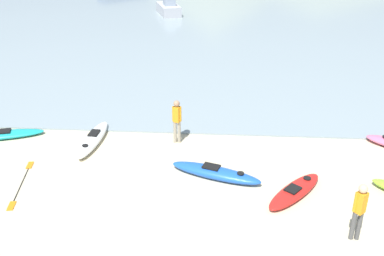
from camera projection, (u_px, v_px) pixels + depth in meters
The scene contains 7 objects.
kayak_on_sand_0 at pixel (93, 139), 16.69m from camera, with size 0.80×3.01×0.37m.
kayak_on_sand_3 at pixel (295, 191), 13.68m from camera, with size 2.17×2.47×0.29m.
kayak_on_sand_4 at pixel (216, 173), 14.52m from camera, with size 3.09×1.61×0.40m.
person_near_foreground at pixel (359, 209), 11.47m from camera, with size 0.34×0.30×1.69m.
person_near_waterline at pixel (177, 119), 16.39m from camera, with size 0.34×0.27×1.68m.
moored_boat_1 at pixel (169, 8), 36.72m from camera, with size 2.41×3.48×1.32m.
loose_paddle at pixel (21, 184), 14.22m from camera, with size 0.62×2.77×0.03m.
Camera 1 is at (1.52, -6.57, 7.86)m, focal length 42.00 mm.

